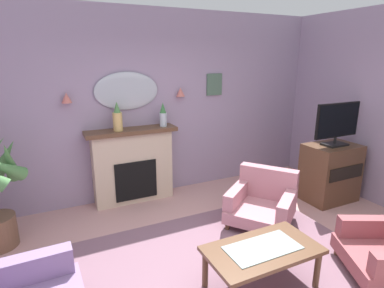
{
  "coord_description": "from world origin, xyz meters",
  "views": [
    {
      "loc": [
        -1.61,
        -2.24,
        2.2
      ],
      "look_at": [
        0.06,
        1.24,
        1.12
      ],
      "focal_mm": 29.26,
      "sensor_mm": 36.0,
      "label": 1
    }
  ],
  "objects_px": {
    "wall_mirror": "(127,91)",
    "tv_flatscreen": "(337,123)",
    "mantel_vase_left": "(163,115)",
    "tv_cabinet": "(330,173)",
    "fireplace": "(133,166)",
    "armchair_beside_couch": "(263,201)",
    "wall_sconce_right": "(180,92)",
    "mantel_vase_centre": "(117,118)",
    "wall_sconce_left": "(66,98)",
    "framed_picture": "(214,84)",
    "coffee_table": "(262,253)"
  },
  "relations": [
    {
      "from": "framed_picture",
      "to": "tv_flatscreen",
      "type": "distance_m",
      "value": 2.02
    },
    {
      "from": "wall_sconce_left",
      "to": "tv_cabinet",
      "type": "bearing_deg",
      "value": -20.91
    },
    {
      "from": "wall_sconce_left",
      "to": "tv_cabinet",
      "type": "xyz_separation_m",
      "value": [
        3.64,
        -1.39,
        -1.21
      ]
    },
    {
      "from": "framed_picture",
      "to": "wall_mirror",
      "type": "bearing_deg",
      "value": -179.62
    },
    {
      "from": "fireplace",
      "to": "coffee_table",
      "type": "distance_m",
      "value": 2.53
    },
    {
      "from": "fireplace",
      "to": "armchair_beside_couch",
      "type": "distance_m",
      "value": 2.01
    },
    {
      "from": "coffee_table",
      "to": "tv_cabinet",
      "type": "distance_m",
      "value": 2.49
    },
    {
      "from": "mantel_vase_left",
      "to": "tv_flatscreen",
      "type": "xyz_separation_m",
      "value": [
        2.29,
        -1.29,
        -0.09
      ]
    },
    {
      "from": "mantel_vase_centre",
      "to": "wall_sconce_left",
      "type": "relative_size",
      "value": 3.05
    },
    {
      "from": "wall_sconce_right",
      "to": "wall_sconce_left",
      "type": "bearing_deg",
      "value": 180.0
    },
    {
      "from": "tv_cabinet",
      "to": "tv_flatscreen",
      "type": "bearing_deg",
      "value": -90.0
    },
    {
      "from": "fireplace",
      "to": "tv_cabinet",
      "type": "distance_m",
      "value": 3.08
    },
    {
      "from": "wall_mirror",
      "to": "tv_flatscreen",
      "type": "relative_size",
      "value": 1.14
    },
    {
      "from": "fireplace",
      "to": "coffee_table",
      "type": "xyz_separation_m",
      "value": [
        0.58,
        -2.45,
        -0.19
      ]
    },
    {
      "from": "mantel_vase_centre",
      "to": "wall_mirror",
      "type": "bearing_deg",
      "value": 40.36
    },
    {
      "from": "wall_mirror",
      "to": "framed_picture",
      "type": "height_order",
      "value": "wall_mirror"
    },
    {
      "from": "armchair_beside_couch",
      "to": "tv_cabinet",
      "type": "distance_m",
      "value": 1.4
    },
    {
      "from": "framed_picture",
      "to": "fireplace",
      "type": "bearing_deg",
      "value": -174.23
    },
    {
      "from": "mantel_vase_left",
      "to": "tv_flatscreen",
      "type": "relative_size",
      "value": 0.44
    },
    {
      "from": "wall_sconce_left",
      "to": "fireplace",
      "type": "bearing_deg",
      "value": -6.16
    },
    {
      "from": "wall_mirror",
      "to": "framed_picture",
      "type": "xyz_separation_m",
      "value": [
        1.5,
        0.01,
        0.04
      ]
    },
    {
      "from": "mantel_vase_centre",
      "to": "mantel_vase_left",
      "type": "bearing_deg",
      "value": -0.0
    },
    {
      "from": "wall_sconce_left",
      "to": "framed_picture",
      "type": "distance_m",
      "value": 2.35
    },
    {
      "from": "mantel_vase_centre",
      "to": "wall_sconce_left",
      "type": "height_order",
      "value": "wall_sconce_left"
    },
    {
      "from": "mantel_vase_centre",
      "to": "framed_picture",
      "type": "height_order",
      "value": "framed_picture"
    },
    {
      "from": "tv_cabinet",
      "to": "fireplace",
      "type": "bearing_deg",
      "value": 155.03
    },
    {
      "from": "framed_picture",
      "to": "tv_cabinet",
      "type": "bearing_deg",
      "value": -48.39
    },
    {
      "from": "wall_mirror",
      "to": "framed_picture",
      "type": "distance_m",
      "value": 1.5
    },
    {
      "from": "wall_sconce_right",
      "to": "tv_flatscreen",
      "type": "distance_m",
      "value": 2.43
    },
    {
      "from": "fireplace",
      "to": "framed_picture",
      "type": "bearing_deg",
      "value": 5.77
    },
    {
      "from": "wall_sconce_right",
      "to": "armchair_beside_couch",
      "type": "xyz_separation_m",
      "value": [
        0.55,
        -1.5,
        -1.35
      ]
    },
    {
      "from": "mantel_vase_centre",
      "to": "fireplace",
      "type": "bearing_deg",
      "value": 8.06
    },
    {
      "from": "fireplace",
      "to": "tv_flatscreen",
      "type": "height_order",
      "value": "tv_flatscreen"
    },
    {
      "from": "wall_sconce_right",
      "to": "framed_picture",
      "type": "bearing_deg",
      "value": 5.27
    },
    {
      "from": "wall_sconce_left",
      "to": "framed_picture",
      "type": "height_order",
      "value": "framed_picture"
    },
    {
      "from": "wall_sconce_left",
      "to": "wall_sconce_right",
      "type": "height_order",
      "value": "same"
    },
    {
      "from": "fireplace",
      "to": "mantel_vase_centre",
      "type": "height_order",
      "value": "mantel_vase_centre"
    },
    {
      "from": "wall_mirror",
      "to": "tv_cabinet",
      "type": "height_order",
      "value": "wall_mirror"
    },
    {
      "from": "mantel_vase_left",
      "to": "fireplace",
      "type": "bearing_deg",
      "value": 176.76
    },
    {
      "from": "fireplace",
      "to": "mantel_vase_left",
      "type": "bearing_deg",
      "value": -3.24
    },
    {
      "from": "mantel_vase_left",
      "to": "framed_picture",
      "type": "xyz_separation_m",
      "value": [
        1.0,
        0.18,
        0.42
      ]
    },
    {
      "from": "fireplace",
      "to": "wall_mirror",
      "type": "distance_m",
      "value": 1.15
    },
    {
      "from": "wall_mirror",
      "to": "armchair_beside_couch",
      "type": "xyz_separation_m",
      "value": [
        1.4,
        -1.55,
        -1.4
      ]
    },
    {
      "from": "framed_picture",
      "to": "tv_cabinet",
      "type": "xyz_separation_m",
      "value": [
        1.29,
        -1.45,
        -1.3
      ]
    },
    {
      "from": "fireplace",
      "to": "mantel_vase_centre",
      "type": "xyz_separation_m",
      "value": [
        -0.2,
        -0.03,
        0.77
      ]
    },
    {
      "from": "fireplace",
      "to": "wall_sconce_right",
      "type": "bearing_deg",
      "value": 6.16
    },
    {
      "from": "wall_sconce_left",
      "to": "armchair_beside_couch",
      "type": "height_order",
      "value": "wall_sconce_left"
    },
    {
      "from": "armchair_beside_couch",
      "to": "tv_cabinet",
      "type": "height_order",
      "value": "tv_cabinet"
    },
    {
      "from": "fireplace",
      "to": "tv_flatscreen",
      "type": "relative_size",
      "value": 1.62
    },
    {
      "from": "fireplace",
      "to": "mantel_vase_left",
      "type": "xyz_separation_m",
      "value": [
        0.5,
        -0.03,
        0.76
      ]
    }
  ]
}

